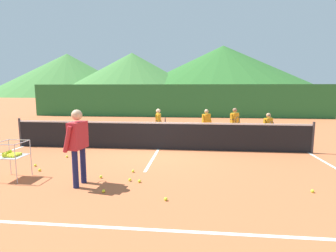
# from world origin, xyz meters

# --- Properties ---
(ground_plane) EXTENTS (120.00, 120.00, 0.00)m
(ground_plane) POSITION_xyz_m (0.00, 0.00, 0.00)
(ground_plane) COLOR #BC6038
(line_baseline_near) EXTENTS (10.16, 0.08, 0.01)m
(line_baseline_near) POSITION_xyz_m (0.00, -5.35, 0.00)
(line_baseline_near) COLOR white
(line_baseline_near) RESTS_ON ground
(line_baseline_far) EXTENTS (10.16, 0.08, 0.01)m
(line_baseline_far) POSITION_xyz_m (0.00, 5.78, 0.00)
(line_baseline_far) COLOR white
(line_baseline_far) RESTS_ON ground
(line_sideline_west) EXTENTS (0.08, 11.14, 0.01)m
(line_sideline_west) POSITION_xyz_m (-5.08, 0.00, 0.00)
(line_sideline_west) COLOR white
(line_sideline_west) RESTS_ON ground
(line_sideline_east) EXTENTS (0.08, 11.14, 0.01)m
(line_sideline_east) POSITION_xyz_m (5.08, 0.00, 0.00)
(line_sideline_east) COLOR white
(line_sideline_east) RESTS_ON ground
(line_service_center) EXTENTS (0.08, 5.19, 0.01)m
(line_service_center) POSITION_xyz_m (0.00, 0.00, 0.00)
(line_service_center) COLOR white
(line_service_center) RESTS_ON ground
(tennis_net) EXTENTS (10.45, 0.08, 1.05)m
(tennis_net) POSITION_xyz_m (0.00, 0.00, 0.50)
(tennis_net) COLOR #333338
(tennis_net) RESTS_ON ground
(instructor) EXTENTS (0.44, 0.80, 1.69)m
(instructor) POSITION_xyz_m (-1.27, -3.64, 1.02)
(instructor) COLOR #191E4C
(instructor) RESTS_ON ground
(student_0) EXTENTS (0.42, 0.62, 1.32)m
(student_0) POSITION_xyz_m (-0.20, 1.50, 0.80)
(student_0) COLOR silver
(student_0) RESTS_ON ground
(student_1) EXTENTS (0.45, 0.46, 1.27)m
(student_1) POSITION_xyz_m (1.76, 2.17, 0.76)
(student_1) COLOR silver
(student_1) RESTS_ON ground
(student_2) EXTENTS (0.48, 0.70, 1.32)m
(student_2) POSITION_xyz_m (2.94, 2.23, 0.80)
(student_2) COLOR black
(student_2) RESTS_ON ground
(student_3) EXTENTS (0.47, 0.64, 1.22)m
(student_3) POSITION_xyz_m (4.04, 1.18, 0.74)
(student_3) COLOR navy
(student_3) RESTS_ON ground
(ball_cart) EXTENTS (0.58, 0.58, 0.90)m
(ball_cart) POSITION_xyz_m (-3.04, -3.40, 0.59)
(ball_cart) COLOR #B7B7BC
(ball_cart) RESTS_ON ground
(tennis_ball_0) EXTENTS (0.07, 0.07, 0.07)m
(tennis_ball_0) POSITION_xyz_m (-0.60, -4.01, 0.03)
(tennis_ball_0) COLOR yellow
(tennis_ball_0) RESTS_ON ground
(tennis_ball_1) EXTENTS (0.07, 0.07, 0.07)m
(tennis_ball_1) POSITION_xyz_m (3.72, -3.57, 0.03)
(tennis_ball_1) COLOR yellow
(tennis_ball_1) RESTS_ON ground
(tennis_ball_2) EXTENTS (0.07, 0.07, 0.07)m
(tennis_ball_2) POSITION_xyz_m (-3.11, -2.40, 0.03)
(tennis_ball_2) COLOR yellow
(tennis_ball_2) RESTS_ON ground
(tennis_ball_3) EXTENTS (0.07, 0.07, 0.07)m
(tennis_ball_3) POSITION_xyz_m (0.73, -4.28, 0.03)
(tennis_ball_3) COLOR yellow
(tennis_ball_3) RESTS_ON ground
(tennis_ball_4) EXTENTS (0.07, 0.07, 0.07)m
(tennis_ball_4) POSITION_xyz_m (0.02, -3.35, 0.03)
(tennis_ball_4) COLOR yellow
(tennis_ball_4) RESTS_ON ground
(tennis_ball_6) EXTENTS (0.07, 0.07, 0.07)m
(tennis_ball_6) POSITION_xyz_m (-0.22, -3.28, 0.03)
(tennis_ball_6) COLOR yellow
(tennis_ball_6) RESTS_ON ground
(tennis_ball_7) EXTENTS (0.07, 0.07, 0.07)m
(tennis_ball_7) POSITION_xyz_m (-0.30, -2.64, 0.03)
(tennis_ball_7) COLOR yellow
(tennis_ball_7) RESTS_ON ground
(tennis_ball_8) EXTENTS (0.07, 0.07, 0.07)m
(tennis_ball_8) POSITION_xyz_m (-2.69, -1.41, 0.03)
(tennis_ball_8) COLOR yellow
(tennis_ball_8) RESTS_ON ground
(tennis_ball_9) EXTENTS (0.07, 0.07, 0.07)m
(tennis_ball_9) POSITION_xyz_m (-0.96, -3.15, 0.03)
(tennis_ball_9) COLOR yellow
(tennis_ball_9) RESTS_ON ground
(tennis_ball_10) EXTENTS (0.07, 0.07, 0.07)m
(tennis_ball_10) POSITION_xyz_m (-2.74, -2.80, 0.03)
(tennis_ball_10) COLOR yellow
(tennis_ball_10) RESTS_ON ground
(windscreen_fence) EXTENTS (22.36, 0.08, 2.43)m
(windscreen_fence) POSITION_xyz_m (0.00, 10.61, 1.21)
(windscreen_fence) COLOR #286B33
(windscreen_fence) RESTS_ON ground
(hill_0) EXTENTS (46.38, 46.38, 12.53)m
(hill_0) POSITION_xyz_m (-37.73, 70.10, 6.27)
(hill_0) COLOR #427A38
(hill_0) RESTS_ON ground
(hill_1) EXTENTS (42.72, 42.72, 11.67)m
(hill_1) POSITION_xyz_m (-16.00, 63.42, 5.84)
(hill_1) COLOR #427A38
(hill_1) RESTS_ON ground
(hill_2) EXTENTS (59.86, 59.86, 14.14)m
(hill_2) POSITION_xyz_m (9.06, 69.64, 7.07)
(hill_2) COLOR #2D6628
(hill_2) RESTS_ON ground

